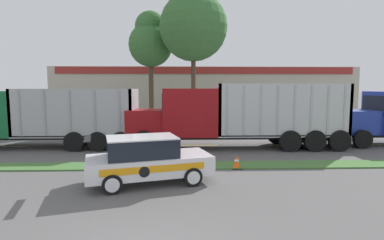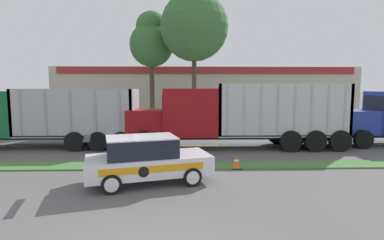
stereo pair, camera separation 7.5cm
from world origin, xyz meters
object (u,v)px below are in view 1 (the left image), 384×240
(rally_car, at_px, (147,159))
(traffic_cone, at_px, (237,162))
(dump_truck_mid, at_px, (17,119))
(dump_truck_lead, at_px, (217,118))

(rally_car, relative_size, traffic_cone, 8.44)
(rally_car, bearing_deg, dump_truck_mid, 140.19)
(dump_truck_lead, xyz_separation_m, rally_car, (-3.10, -6.05, -0.85))
(traffic_cone, bearing_deg, rally_car, -153.08)
(dump_truck_lead, xyz_separation_m, dump_truck_mid, (-11.01, 0.54, -0.09))
(dump_truck_lead, height_order, traffic_cone, dump_truck_lead)
(dump_truck_lead, height_order, dump_truck_mid, dump_truck_lead)
(rally_car, distance_m, traffic_cone, 3.88)
(rally_car, height_order, traffic_cone, rally_car)
(dump_truck_lead, bearing_deg, dump_truck_mid, 177.19)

